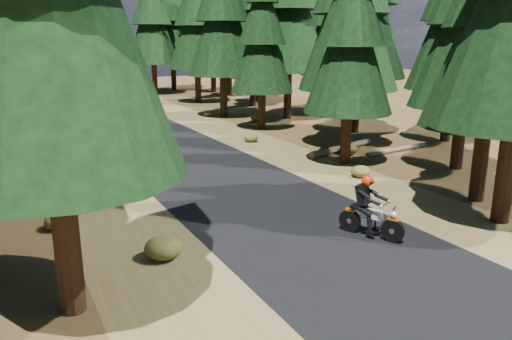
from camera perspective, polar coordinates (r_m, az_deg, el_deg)
The scene contains 9 objects.
ground at distance 15.92m, azimuth 2.51°, elevation -5.05°, with size 120.00×120.00×0.00m, color #403216.
road at distance 20.19m, azimuth -4.61°, elevation -0.76°, with size 6.00×100.00×0.01m, color black.
shoulder_l at distance 18.96m, azimuth -17.51°, elevation -2.46°, with size 3.20×100.00×0.01m, color brown.
shoulder_r at distance 22.32m, azimuth 6.32°, elevation 0.69°, with size 3.20×100.00×0.01m, color brown.
log_near at distance 25.10m, azimuth 9.79°, elevation 2.50°, with size 0.32×0.32×4.75m, color #4C4233.
log_far at distance 25.46m, azimuth 15.74°, elevation 2.24°, with size 0.24×0.24×4.04m, color #4C4233.
understory_shrubs at distance 22.78m, azimuth -7.76°, elevation 1.63°, with size 15.62×30.66×0.66m.
rider_lead at distance 14.28m, azimuth 13.02°, elevation -5.27°, with size 1.36×2.04×1.76m.
rider_follow at distance 21.62m, azimuth -12.30°, elevation 1.28°, with size 0.85×1.66×1.42m.
Camera 1 is at (-7.55, -12.94, 5.38)m, focal length 35.00 mm.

